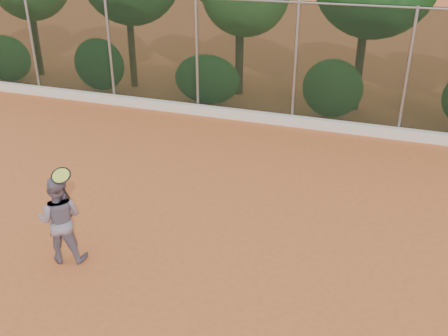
% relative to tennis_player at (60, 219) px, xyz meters
% --- Properties ---
extents(ground, '(80.00, 80.00, 0.00)m').
position_rel_tennis_player_xyz_m(ground, '(2.26, 0.93, -0.80)').
color(ground, '#C5622E').
rests_on(ground, ground).
extents(concrete_curb, '(24.00, 0.20, 0.30)m').
position_rel_tennis_player_xyz_m(concrete_curb, '(2.26, 7.75, -0.65)').
color(concrete_curb, silver).
rests_on(concrete_curb, ground).
extents(tennis_player, '(0.93, 0.82, 1.59)m').
position_rel_tennis_player_xyz_m(tennis_player, '(0.00, 0.00, 0.00)').
color(tennis_player, slate).
rests_on(tennis_player, ground).
extents(chainlink_fence, '(24.09, 0.09, 3.50)m').
position_rel_tennis_player_xyz_m(chainlink_fence, '(2.26, 7.93, 1.06)').
color(chainlink_fence, black).
rests_on(chainlink_fence, ground).
extents(tennis_racket, '(0.38, 0.36, 0.59)m').
position_rel_tennis_player_xyz_m(tennis_racket, '(0.33, -0.20, 0.94)').
color(tennis_racket, black).
rests_on(tennis_racket, ground).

